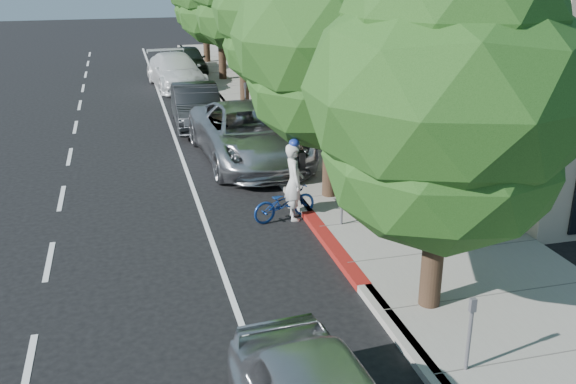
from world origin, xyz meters
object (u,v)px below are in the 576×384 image
object	(u,v)px
silver_suv	(249,134)
dark_suv_far	(189,60)
street_tree_1	(333,39)
bicycle	(284,202)
street_tree_2	(276,10)
dark_sedan	(196,106)
cyclist	(294,182)
white_pickup	(176,71)
pedestrian	(332,153)
street_tree_0	(447,95)

from	to	relation	value
silver_suv	dark_suv_far	bearing A→B (deg)	86.79
street_tree_1	bicycle	world-z (taller)	street_tree_1
street_tree_2	dark_sedan	size ratio (longest dim) A/B	1.51
street_tree_1	street_tree_2	world-z (taller)	street_tree_2
street_tree_1	street_tree_2	distance (m)	6.00
cyclist	dark_suv_far	bearing A→B (deg)	6.44
white_pickup	dark_suv_far	world-z (taller)	white_pickup
street_tree_2	cyclist	size ratio (longest dim) A/B	3.72
street_tree_1	street_tree_2	bearing A→B (deg)	90.00
bicycle	white_pickup	world-z (taller)	white_pickup
street_tree_1	white_pickup	distance (m)	17.54
dark_sedan	dark_suv_far	xyz separation A→B (m)	(1.09, 12.19, -0.06)
silver_suv	pedestrian	world-z (taller)	pedestrian
silver_suv	dark_sedan	world-z (taller)	silver_suv
cyclist	dark_sedan	xyz separation A→B (m)	(-1.22, 9.98, -0.19)
dark_suv_far	bicycle	bearing A→B (deg)	-90.62
dark_sedan	pedestrian	size ratio (longest dim) A/B	2.79
cyclist	white_pickup	xyz separation A→B (m)	(-1.25, 18.00, -0.16)
street_tree_1	dark_suv_far	size ratio (longest dim) A/B	1.69
street_tree_0	pedestrian	size ratio (longest dim) A/B	3.97
dark_sedan	white_pickup	xyz separation A→B (m)	(-0.03, 8.02, 0.02)
dark_suv_far	pedestrian	distance (m)	20.26
street_tree_1	dark_sedan	xyz separation A→B (m)	(-2.49, 8.98, -3.52)
dark_sedan	white_pickup	size ratio (longest dim) A/B	0.85
street_tree_0	silver_suv	size ratio (longest dim) A/B	1.06
bicycle	dark_sedan	bearing A→B (deg)	-10.44
silver_suv	white_pickup	bearing A→B (deg)	91.71
cyclist	bicycle	xyz separation A→B (m)	(-0.25, 0.00, -0.53)
street_tree_2	silver_suv	size ratio (longest dim) A/B	1.12
street_tree_1	dark_suv_far	distance (m)	21.52
dark_suv_far	pedestrian	bearing A→B (deg)	-85.25
bicycle	dark_suv_far	xyz separation A→B (m)	(0.12, 22.18, 0.28)
street_tree_1	street_tree_0	bearing A→B (deg)	-90.00
bicycle	cyclist	bearing A→B (deg)	-105.99
bicycle	dark_suv_far	bearing A→B (deg)	-16.30
street_tree_0	street_tree_1	world-z (taller)	street_tree_1
silver_suv	pedestrian	bearing A→B (deg)	-62.45
street_tree_0	cyclist	distance (m)	6.03
pedestrian	cyclist	bearing A→B (deg)	11.41
street_tree_2	silver_suv	world-z (taller)	street_tree_2
pedestrian	silver_suv	bearing A→B (deg)	-98.14
street_tree_0	dark_suv_far	size ratio (longest dim) A/B	1.60
silver_suv	pedestrian	distance (m)	3.50
street_tree_2	pedestrian	bearing A→B (deg)	-85.57
street_tree_0	bicycle	xyz separation A→B (m)	(-1.52, 5.00, -3.65)
street_tree_0	dark_sedan	xyz separation A→B (m)	(-2.49, 14.98, -3.31)
street_tree_2	dark_suv_far	world-z (taller)	street_tree_2
bicycle	pedestrian	world-z (taller)	pedestrian
white_pickup	dark_suv_far	distance (m)	4.33
bicycle	silver_suv	size ratio (longest dim) A/B	0.27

